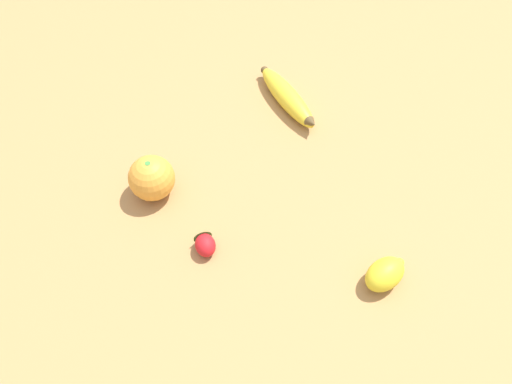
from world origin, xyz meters
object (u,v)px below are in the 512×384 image
Objects in this scene: banana at (288,97)px; lemon at (385,274)px; orange at (152,178)px; strawberry at (205,243)px.

banana is 2.26× the size of lemon.
orange is 1.52× the size of strawberry.
banana is at bearing -42.65° from strawberry.
strawberry is (0.16, 0.35, -0.00)m from banana.
orange is at bearing -25.73° from lemon.
orange is (0.26, 0.22, 0.02)m from banana.
strawberry is (-0.10, 0.12, -0.02)m from orange.
banana is 0.34m from orange.
orange is 0.95× the size of lemon.
banana is 3.62× the size of strawberry.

